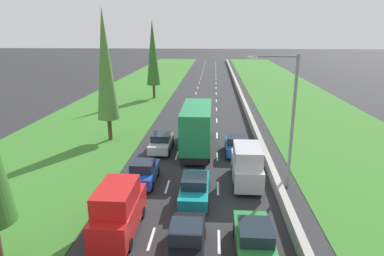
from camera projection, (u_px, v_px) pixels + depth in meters
The scene contains 17 objects.
ground_plane at pixel (206, 90), 60.19m from camera, with size 300.00×300.00×0.00m, color #28282B.
grass_verge_left at pixel (138, 90), 61.00m from camera, with size 14.00×140.00×0.04m, color #387528.
grass_verge_right at pixel (287, 91), 59.27m from camera, with size 14.00×140.00×0.04m, color #387528.
median_barrier at pixel (238, 89), 59.71m from camera, with size 0.44×120.00×0.85m, color #9E9B93.
lane_markings at pixel (206, 90), 60.19m from camera, with size 3.64×116.00×0.01m.
red_van_left_lane at pixel (119, 209), 17.32m from camera, with size 1.96×4.90×2.82m.
blue_hatchback_left_lane at pixel (144, 172), 23.25m from camera, with size 1.74×3.90×1.72m.
green_sedan_right_lane at pixel (254, 240), 15.76m from camera, with size 1.82×4.50×1.64m.
black_hatchback_centre_lane at pixel (187, 239), 15.78m from camera, with size 1.74×3.90×1.72m.
teal_sedan_centre_lane at pixel (195, 188), 21.03m from camera, with size 1.82×4.50×1.64m.
green_box_truck_centre_lane at pixel (197, 126), 29.62m from camera, with size 2.46×9.40×4.18m.
silver_van_right_lane at pixel (247, 165), 23.08m from camera, with size 1.96×4.90×2.82m.
blue_hatchback_right_lane_fourth at pixel (235, 145), 28.80m from camera, with size 1.74×3.90×1.72m.
silver_sedan_left_lane at pixel (161, 142), 29.67m from camera, with size 1.82×4.50×1.64m.
poplar_tree_second at pixel (105, 65), 30.81m from camera, with size 2.11×2.11×12.54m.
poplar_tree_third at pixel (153, 53), 51.18m from camera, with size 2.10×2.10×12.10m.
street_light_mast at pixel (288, 113), 21.48m from camera, with size 3.20×0.28×9.00m.
Camera 1 is at (1.35, 0.27, 10.34)m, focal length 31.06 mm.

